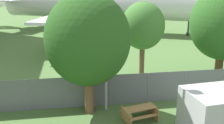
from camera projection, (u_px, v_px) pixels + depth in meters
perimeter_fence at (109, 90)px, 16.77m from camera, size 56.07×0.07×2.05m
airplane at (109, 4)px, 42.37m from camera, size 45.00×36.55×13.87m
portable_cabin at (223, 112)px, 13.50m from camera, size 4.09×2.91×2.37m
picnic_bench_near_cabin at (140, 112)px, 15.05m from camera, size 2.17×1.79×0.76m
tree_left_of_cabin at (143, 26)px, 19.53m from camera, size 3.26×3.26×6.37m
tree_behind_benches at (224, 24)px, 20.35m from camera, size 5.24×5.24×7.51m
tree_far_right at (88, 40)px, 14.82m from camera, size 4.89×4.89×7.23m
light_mast at (106, 24)px, 14.91m from camera, size 0.44×0.44×8.92m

